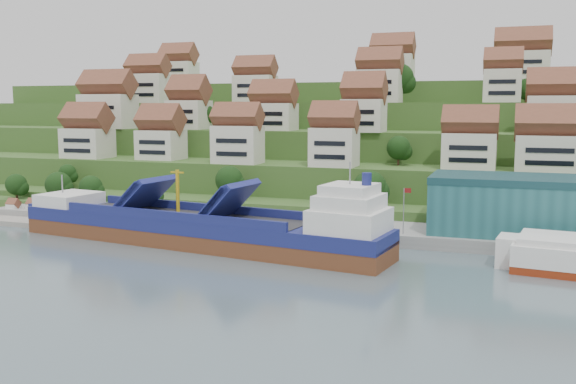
% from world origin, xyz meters
% --- Properties ---
extents(ground, '(300.00, 300.00, 0.00)m').
position_xyz_m(ground, '(0.00, 0.00, 0.00)').
color(ground, slate).
rests_on(ground, ground).
extents(quay, '(180.00, 14.00, 2.20)m').
position_xyz_m(quay, '(20.00, 15.00, 1.10)').
color(quay, gray).
rests_on(quay, ground).
extents(pebble_beach, '(45.00, 20.00, 1.00)m').
position_xyz_m(pebble_beach, '(-58.00, 12.00, 0.50)').
color(pebble_beach, gray).
rests_on(pebble_beach, ground).
extents(hillside, '(260.00, 128.00, 31.00)m').
position_xyz_m(hillside, '(0.00, 103.55, 10.66)').
color(hillside, '#2D4C1E').
rests_on(hillside, ground).
extents(hillside_village, '(158.48, 62.15, 27.76)m').
position_xyz_m(hillside_village, '(1.28, 58.70, 23.73)').
color(hillside_village, silver).
rests_on(hillside_village, ground).
extents(hillside_trees, '(143.55, 62.28, 31.87)m').
position_xyz_m(hillside_trees, '(-7.43, 44.96, 16.92)').
color(hillside_trees, '#193913').
rests_on(hillside_trees, ground).
extents(flagpole, '(1.28, 0.16, 8.00)m').
position_xyz_m(flagpole, '(18.11, 10.00, 6.88)').
color(flagpole, gray).
rests_on(flagpole, quay).
extents(beach_huts, '(14.40, 3.70, 2.20)m').
position_xyz_m(beach_huts, '(-60.00, 10.75, 2.10)').
color(beach_huts, white).
rests_on(beach_huts, pebble_beach).
extents(cargo_ship, '(71.22, 20.78, 15.51)m').
position_xyz_m(cargo_ship, '(-14.51, -1.28, 3.02)').
color(cargo_ship, brown).
rests_on(cargo_ship, ground).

